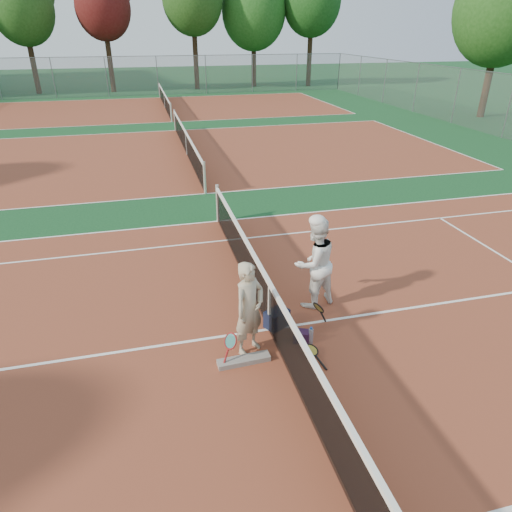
# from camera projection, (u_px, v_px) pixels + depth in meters

# --- Properties ---
(ground) EXTENTS (130.00, 130.00, 0.00)m
(ground) POSITION_uv_depth(u_px,v_px,m) (269.00, 329.00, 8.51)
(ground) COLOR #103D1D
(ground) RESTS_ON ground
(court_main) EXTENTS (23.77, 10.97, 0.01)m
(court_main) POSITION_uv_depth(u_px,v_px,m) (269.00, 329.00, 8.51)
(court_main) COLOR brown
(court_main) RESTS_ON ground
(court_far_a) EXTENTS (23.77, 10.97, 0.01)m
(court_far_a) POSITION_uv_depth(u_px,v_px,m) (187.00, 155.00, 20.21)
(court_far_a) COLOR brown
(court_far_a) RESTS_ON ground
(court_far_b) EXTENTS (23.77, 10.97, 0.01)m
(court_far_b) POSITION_uv_depth(u_px,v_px,m) (165.00, 108.00, 31.90)
(court_far_b) COLOR brown
(court_far_b) RESTS_ON ground
(net_main) EXTENTS (0.10, 10.98, 1.02)m
(net_main) POSITION_uv_depth(u_px,v_px,m) (269.00, 306.00, 8.28)
(net_main) COLOR black
(net_main) RESTS_ON ground
(net_far_a) EXTENTS (0.10, 10.98, 1.02)m
(net_far_a) POSITION_uv_depth(u_px,v_px,m) (186.00, 143.00, 19.98)
(net_far_a) COLOR black
(net_far_a) RESTS_ON ground
(net_far_b) EXTENTS (0.10, 10.98, 1.02)m
(net_far_b) POSITION_uv_depth(u_px,v_px,m) (165.00, 100.00, 31.68)
(net_far_b) COLOR black
(net_far_b) RESTS_ON ground
(fence_back) EXTENTS (32.00, 0.06, 3.00)m
(fence_back) POSITION_uv_depth(u_px,v_px,m) (157.00, 76.00, 37.30)
(fence_back) COLOR slate
(fence_back) RESTS_ON ground
(player_a) EXTENTS (0.74, 0.68, 1.70)m
(player_a) POSITION_uv_depth(u_px,v_px,m) (249.00, 309.00, 7.60)
(player_a) COLOR #B5A88C
(player_a) RESTS_ON ground
(player_b) EXTENTS (1.08, 0.95, 1.87)m
(player_b) POSITION_uv_depth(u_px,v_px,m) (315.00, 263.00, 8.90)
(player_b) COLOR white
(player_b) RESTS_ON ground
(racket_red) EXTENTS (0.41, 0.41, 0.54)m
(racket_red) POSITION_uv_depth(u_px,v_px,m) (231.00, 348.00, 7.58)
(racket_red) COLOR maroon
(racket_red) RESTS_ON ground
(racket_black_held) EXTENTS (0.41, 0.39, 0.54)m
(racket_black_held) POSITION_uv_depth(u_px,v_px,m) (318.00, 314.00, 8.48)
(racket_black_held) COLOR black
(racket_black_held) RESTS_ON ground
(racket_spare) EXTENTS (0.40, 0.64, 0.13)m
(racket_spare) POSITION_uv_depth(u_px,v_px,m) (311.00, 352.00, 7.83)
(racket_spare) COLOR black
(racket_spare) RESTS_ON ground
(sports_bag_navy) EXTENTS (0.52, 0.47, 0.34)m
(sports_bag_navy) POSITION_uv_depth(u_px,v_px,m) (277.00, 319.00, 8.53)
(sports_bag_navy) COLOR black
(sports_bag_navy) RESTS_ON ground
(sports_bag_purple) EXTENTS (0.33, 0.28, 0.22)m
(sports_bag_purple) POSITION_uv_depth(u_px,v_px,m) (301.00, 336.00, 8.14)
(sports_bag_purple) COLOR #27102B
(sports_bag_purple) RESTS_ON ground
(net_cover_canvas) EXTENTS (0.90, 0.25, 0.09)m
(net_cover_canvas) POSITION_uv_depth(u_px,v_px,m) (244.00, 360.00, 7.65)
(net_cover_canvas) COLOR slate
(net_cover_canvas) RESTS_ON ground
(water_bottle) EXTENTS (0.09, 0.09, 0.30)m
(water_bottle) POSITION_uv_depth(u_px,v_px,m) (311.00, 336.00, 8.08)
(water_bottle) COLOR silver
(water_bottle) RESTS_ON ground
(tree_back_1) EXTENTS (4.85, 4.85, 9.17)m
(tree_back_1) POSITION_uv_depth(u_px,v_px,m) (22.00, 9.00, 36.02)
(tree_back_1) COLOR #382314
(tree_back_1) RESTS_ON ground
(tree_back_maroon) EXTENTS (4.41, 4.41, 9.03)m
(tree_back_maroon) POSITION_uv_depth(u_px,v_px,m) (103.00, 8.00, 36.95)
(tree_back_maroon) COLOR #382314
(tree_back_maroon) RESTS_ON ground
(tree_back_4) EXTENTS (5.73, 5.73, 9.62)m
(tree_back_4) POSITION_uv_depth(u_px,v_px,m) (254.00, 12.00, 40.82)
(tree_back_4) COLOR #382314
(tree_back_4) RESTS_ON ground
(tree_back_5) EXTENTS (5.19, 5.19, 10.12)m
(tree_back_5) POSITION_uv_depth(u_px,v_px,m) (312.00, 2.00, 40.77)
(tree_back_5) COLOR #382314
(tree_back_5) RESTS_ON ground
(tree_right_1) EXTENTS (5.45, 5.45, 9.11)m
(tree_right_1) POSITION_uv_depth(u_px,v_px,m) (503.00, 10.00, 26.08)
(tree_right_1) COLOR #382314
(tree_right_1) RESTS_ON ground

